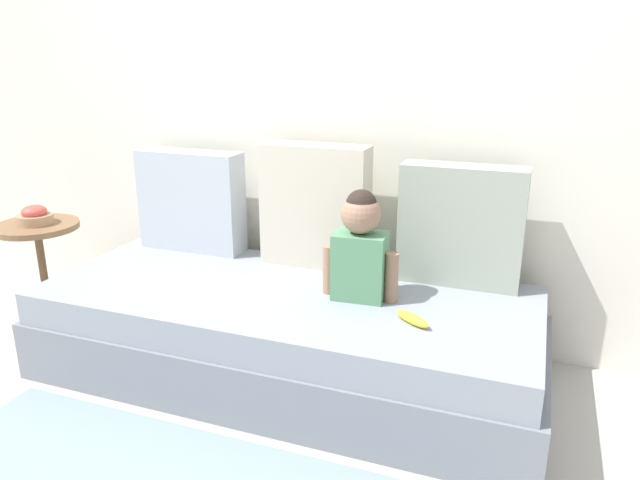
{
  "coord_description": "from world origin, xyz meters",
  "views": [
    {
      "loc": [
        0.99,
        -2.2,
        1.41
      ],
      "look_at": [
        0.16,
        0.0,
        0.66
      ],
      "focal_mm": 33.36,
      "sensor_mm": 36.0,
      "label": 1
    }
  ],
  "objects_px": {
    "fruit_bowl": "(35,216)",
    "throw_pillow_right": "(461,226)",
    "throw_pillow_left": "(191,201)",
    "banana": "(412,319)",
    "side_table": "(39,246)",
    "toddler": "(360,246)",
    "throw_pillow_center": "(315,206)",
    "couch": "(286,333)"
  },
  "relations": [
    {
      "from": "toddler",
      "to": "banana",
      "type": "height_order",
      "value": "toddler"
    },
    {
      "from": "throw_pillow_right",
      "to": "toddler",
      "type": "xyz_separation_m",
      "value": [
        -0.36,
        -0.32,
        -0.04
      ]
    },
    {
      "from": "toddler",
      "to": "side_table",
      "type": "xyz_separation_m",
      "value": [
        -1.77,
        0.02,
        -0.21
      ]
    },
    {
      "from": "throw_pillow_right",
      "to": "side_table",
      "type": "distance_m",
      "value": 2.17
    },
    {
      "from": "side_table",
      "to": "fruit_bowl",
      "type": "height_order",
      "value": "fruit_bowl"
    },
    {
      "from": "banana",
      "to": "side_table",
      "type": "distance_m",
      "value": 2.05
    },
    {
      "from": "couch",
      "to": "throw_pillow_left",
      "type": "distance_m",
      "value": 0.91
    },
    {
      "from": "throw_pillow_center",
      "to": "toddler",
      "type": "xyz_separation_m",
      "value": [
        0.32,
        -0.32,
        -0.06
      ]
    },
    {
      "from": "toddler",
      "to": "couch",
      "type": "bearing_deg",
      "value": -171.99
    },
    {
      "from": "banana",
      "to": "fruit_bowl",
      "type": "relative_size",
      "value": 0.94
    },
    {
      "from": "couch",
      "to": "fruit_bowl",
      "type": "height_order",
      "value": "fruit_bowl"
    },
    {
      "from": "throw_pillow_right",
      "to": "fruit_bowl",
      "type": "xyz_separation_m",
      "value": [
        -2.14,
        -0.3,
        -0.09
      ]
    },
    {
      "from": "banana",
      "to": "throw_pillow_left",
      "type": "bearing_deg",
      "value": 158.8
    },
    {
      "from": "toddler",
      "to": "side_table",
      "type": "distance_m",
      "value": 1.79
    },
    {
      "from": "throw_pillow_center",
      "to": "toddler",
      "type": "distance_m",
      "value": 0.46
    },
    {
      "from": "toddler",
      "to": "throw_pillow_center",
      "type": "bearing_deg",
      "value": 135.45
    },
    {
      "from": "couch",
      "to": "throw_pillow_left",
      "type": "relative_size",
      "value": 4.01
    },
    {
      "from": "couch",
      "to": "banana",
      "type": "relative_size",
      "value": 13.05
    },
    {
      "from": "throw_pillow_right",
      "to": "banana",
      "type": "relative_size",
      "value": 3.16
    },
    {
      "from": "couch",
      "to": "throw_pillow_center",
      "type": "relative_size",
      "value": 3.78
    },
    {
      "from": "throw_pillow_left",
      "to": "toddler",
      "type": "distance_m",
      "value": 1.06
    },
    {
      "from": "side_table",
      "to": "toddler",
      "type": "bearing_deg",
      "value": -0.62
    },
    {
      "from": "couch",
      "to": "side_table",
      "type": "bearing_deg",
      "value": 177.44
    },
    {
      "from": "throw_pillow_left",
      "to": "banana",
      "type": "bearing_deg",
      "value": -21.2
    },
    {
      "from": "couch",
      "to": "toddler",
      "type": "relative_size",
      "value": 4.74
    },
    {
      "from": "throw_pillow_center",
      "to": "side_table",
      "type": "xyz_separation_m",
      "value": [
        -1.45,
        -0.3,
        -0.28
      ]
    },
    {
      "from": "throw_pillow_center",
      "to": "fruit_bowl",
      "type": "height_order",
      "value": "throw_pillow_center"
    },
    {
      "from": "couch",
      "to": "side_table",
      "type": "relative_size",
      "value": 4.04
    },
    {
      "from": "throw_pillow_left",
      "to": "throw_pillow_center",
      "type": "distance_m",
      "value": 0.69
    },
    {
      "from": "couch",
      "to": "fruit_bowl",
      "type": "xyz_separation_m",
      "value": [
        -1.45,
        0.06,
        0.39
      ]
    },
    {
      "from": "couch",
      "to": "fruit_bowl",
      "type": "relative_size",
      "value": 12.24
    },
    {
      "from": "fruit_bowl",
      "to": "throw_pillow_right",
      "type": "bearing_deg",
      "value": 7.97
    },
    {
      "from": "banana",
      "to": "side_table",
      "type": "xyz_separation_m",
      "value": [
        -2.04,
        0.2,
        -0.01
      ]
    },
    {
      "from": "couch",
      "to": "throw_pillow_left",
      "type": "xyz_separation_m",
      "value": [
        -0.69,
        0.36,
        0.47
      ]
    },
    {
      "from": "toddler",
      "to": "banana",
      "type": "xyz_separation_m",
      "value": [
        0.27,
        -0.18,
        -0.21
      ]
    },
    {
      "from": "couch",
      "to": "banana",
      "type": "bearing_deg",
      "value": -12.56
    },
    {
      "from": "couch",
      "to": "throw_pillow_left",
      "type": "height_order",
      "value": "throw_pillow_left"
    },
    {
      "from": "couch",
      "to": "banana",
      "type": "height_order",
      "value": "banana"
    },
    {
      "from": "throw_pillow_center",
      "to": "side_table",
      "type": "distance_m",
      "value": 1.51
    },
    {
      "from": "throw_pillow_center",
      "to": "banana",
      "type": "xyz_separation_m",
      "value": [
        0.59,
        -0.5,
        -0.27
      ]
    },
    {
      "from": "toddler",
      "to": "throw_pillow_left",
      "type": "bearing_deg",
      "value": 162.52
    },
    {
      "from": "banana",
      "to": "side_table",
      "type": "bearing_deg",
      "value": 174.5
    }
  ]
}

